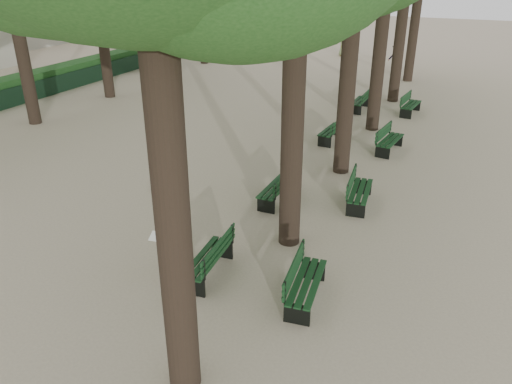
% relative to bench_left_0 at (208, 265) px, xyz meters
% --- Properties ---
extents(ground, '(120.00, 120.00, 0.00)m').
position_rel_bench_left_0_xyz_m(ground, '(-0.37, -0.90, -0.27)').
color(ground, tan).
rests_on(ground, ground).
extents(bench_left_0, '(0.71, 1.84, 0.92)m').
position_rel_bench_left_0_xyz_m(bench_left_0, '(0.00, 0.00, 0.00)').
color(bench_left_0, black).
rests_on(bench_left_0, ground).
extents(bench_left_1, '(0.58, 1.80, 0.92)m').
position_rel_bench_left_0_xyz_m(bench_left_1, '(0.00, 4.11, 0.00)').
color(bench_left_1, black).
rests_on(bench_left_1, ground).
extents(bench_left_2, '(0.70, 1.84, 0.92)m').
position_rel_bench_left_0_xyz_m(bench_left_2, '(0.00, 9.95, 0.00)').
color(bench_left_2, black).
rests_on(bench_left_2, ground).
extents(bench_left_3, '(0.58, 1.80, 0.92)m').
position_rel_bench_left_0_xyz_m(bench_left_3, '(0.00, 14.71, 0.00)').
color(bench_left_3, black).
rests_on(bench_left_3, ground).
extents(bench_right_0, '(0.76, 1.85, 0.92)m').
position_rel_bench_left_0_xyz_m(bench_right_0, '(2.27, 0.01, 0.00)').
color(bench_right_0, black).
rests_on(bench_right_0, ground).
extents(bench_right_1, '(0.75, 1.85, 0.92)m').
position_rel_bench_left_0_xyz_m(bench_right_1, '(2.27, 4.84, 0.00)').
color(bench_right_1, black).
rests_on(bench_right_1, ground).
extents(bench_right_2, '(0.80, 1.86, 0.92)m').
position_rel_bench_left_0_xyz_m(bench_right_2, '(2.27, 9.64, 0.00)').
color(bench_right_2, black).
rests_on(bench_right_2, ground).
extents(bench_right_3, '(0.77, 1.85, 0.92)m').
position_rel_bench_left_0_xyz_m(bench_right_3, '(2.27, 14.99, 0.00)').
color(bench_right_3, black).
rests_on(bench_right_3, ground).
extents(man_with_map, '(0.64, 0.66, 1.54)m').
position_rel_bench_left_0_xyz_m(man_with_map, '(-0.67, -0.51, 0.50)').
color(man_with_map, black).
rests_on(man_with_map, ground).
extents(pedestrian_a, '(0.83, 0.62, 1.58)m').
position_rel_bench_left_0_xyz_m(pedestrian_a, '(-8.90, 25.79, 0.52)').
color(pedestrian_a, '#262628').
rests_on(pedestrian_a, ground).
extents(pedestrian_b, '(0.95, 0.90, 1.55)m').
position_rel_bench_left_0_xyz_m(pedestrian_b, '(-0.20, 25.61, 0.50)').
color(pedestrian_b, '#262628').
rests_on(pedestrian_b, ground).
extents(pedestrian_d, '(0.78, 0.85, 1.69)m').
position_rel_bench_left_0_xyz_m(pedestrian_d, '(-4.44, 28.51, 0.57)').
color(pedestrian_d, '#262628').
rests_on(pedestrian_d, ground).
extents(fence, '(0.08, 42.00, 0.90)m').
position_rel_bench_left_0_xyz_m(fence, '(-15.37, 10.10, 0.18)').
color(fence, black).
rests_on(fence, ground).
extents(hedge, '(1.20, 42.00, 1.20)m').
position_rel_bench_left_0_xyz_m(hedge, '(-16.07, 10.10, 0.33)').
color(hedge, '#174217').
rests_on(hedge, ground).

